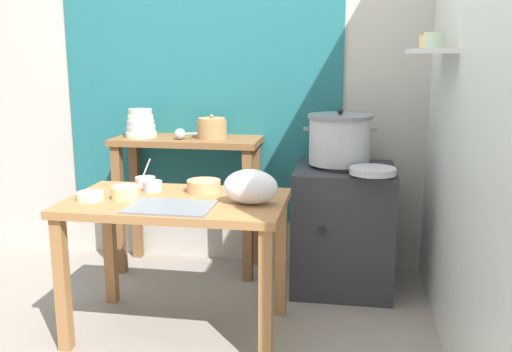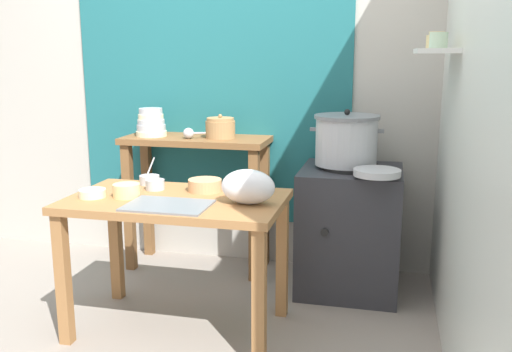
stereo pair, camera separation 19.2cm
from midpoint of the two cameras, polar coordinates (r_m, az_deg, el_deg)
ground_plane at (r=3.18m, az=-5.63°, el=-14.66°), size 9.00×9.00×0.00m
wall_back at (r=3.87m, az=0.50°, el=10.29°), size 4.40×0.12×2.60m
wall_right at (r=2.91m, az=22.59°, el=8.68°), size 0.30×3.20×2.60m
prep_table at (r=2.91m, az=-6.15°, el=-4.31°), size 1.10×0.66×0.72m
back_shelf_table at (r=3.76m, az=-4.58°, el=0.61°), size 0.96×0.40×0.90m
stove_block at (r=3.54m, az=11.00°, el=-5.29°), size 0.60×0.61×0.78m
steamer_pot at (r=3.43m, az=10.72°, el=3.60°), size 0.44×0.39×0.34m
clay_pot at (r=3.67m, az=-2.13°, el=4.87°), size 0.19×0.19×0.16m
bowl_stack_enamel at (r=3.80m, az=-9.15°, el=5.24°), size 0.20×0.20×0.19m
ladle at (r=3.65m, az=-5.18°, el=4.33°), size 0.26×0.12×0.07m
serving_tray at (r=2.72m, az=-6.93°, el=-2.99°), size 0.40×0.28×0.01m
plastic_bag at (r=2.72m, az=1.21°, el=-1.11°), size 0.27×0.16×0.17m
wide_pan at (r=3.18m, az=13.85°, el=0.34°), size 0.26×0.26×0.04m
prep_bowl_0 at (r=2.96m, az=-14.47°, el=-1.67°), size 0.14×0.14×0.04m
prep_bowl_1 at (r=3.00m, az=-3.36°, el=-0.90°), size 0.18×0.18×0.06m
prep_bowl_2 at (r=2.92m, az=-11.16°, el=-1.41°), size 0.14×0.14×0.07m
prep_bowl_3 at (r=3.06m, az=-8.41°, el=-0.83°), size 0.10×0.10×0.05m
prep_bowl_4 at (r=2.97m, az=1.63°, el=-1.26°), size 0.18×0.18×0.04m
prep_bowl_5 at (r=3.19m, az=-9.05°, el=-0.34°), size 0.11×0.11×0.15m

